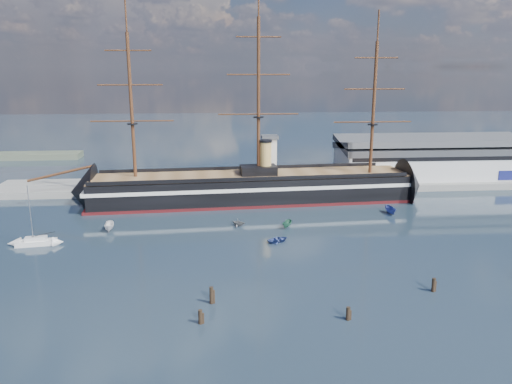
{
  "coord_description": "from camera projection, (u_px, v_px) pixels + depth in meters",
  "views": [
    {
      "loc": [
        -13.04,
        -76.44,
        37.13
      ],
      "look_at": [
        -4.18,
        35.0,
        9.0
      ],
      "focal_mm": 35.0,
      "sensor_mm": 36.0,
      "label": 1
    }
  ],
  "objects": [
    {
      "name": "warship",
      "position": [
        245.0,
        188.0,
        140.57
      ],
      "size": [
        113.37,
        21.92,
        53.94
      ],
      "rotation": [
        0.0,
        0.0,
        0.06
      ],
      "color": "black",
      "rests_on": "ground"
    },
    {
      "name": "quay_tower",
      "position": [
        270.0,
        159.0,
        152.38
      ],
      "size": [
        5.0,
        5.0,
        15.0
      ],
      "color": "silver",
      "rests_on": "ground"
    },
    {
      "name": "piling_near_mid",
      "position": [
        348.0,
        320.0,
        75.3
      ],
      "size": [
        0.64,
        0.64,
        2.8
      ],
      "primitive_type": "cylinder",
      "color": "black",
      "rests_on": "ground"
    },
    {
      "name": "motorboat_a",
      "position": [
        110.0,
        231.0,
        116.18
      ],
      "size": [
        6.41,
        2.85,
        2.49
      ],
      "primitive_type": "imported",
      "rotation": [
        0.0,
        0.0,
        0.09
      ],
      "color": "silver",
      "rests_on": "ground"
    },
    {
      "name": "piling_extra",
      "position": [
        212.0,
        303.0,
        80.51
      ],
      "size": [
        0.64,
        0.64,
        3.59
      ],
      "primitive_type": "cylinder",
      "color": "black",
      "rests_on": "ground"
    },
    {
      "name": "motorboat_f",
      "position": [
        391.0,
        214.0,
        129.49
      ],
      "size": [
        6.19,
        2.68,
        2.42
      ],
      "primitive_type": "imported",
      "rotation": [
        0.0,
        0.0,
        0.08
      ],
      "color": "navy",
      "rests_on": "ground"
    },
    {
      "name": "motorboat_d",
      "position": [
        238.0,
        226.0,
        119.78
      ],
      "size": [
        4.88,
        5.92,
        2.01
      ],
      "primitive_type": "imported",
      "rotation": [
        0.0,
        0.0,
        1.02
      ],
      "color": "slate",
      "rests_on": "ground"
    },
    {
      "name": "ground",
      "position": [
        271.0,
        222.0,
        122.63
      ],
      "size": [
        600.0,
        600.0,
        0.0
      ],
      "primitive_type": "plane",
      "color": "#1A2934",
      "rests_on": "ground"
    },
    {
      "name": "warehouse",
      "position": [
        434.0,
        158.0,
        163.81
      ],
      "size": [
        63.0,
        21.0,
        11.6
      ],
      "color": "#B7BABC",
      "rests_on": "ground"
    },
    {
      "name": "sailboat",
      "position": [
        36.0,
        241.0,
        106.64
      ],
      "size": [
        8.51,
        3.54,
        13.2
      ],
      "rotation": [
        0.0,
        0.0,
        0.14
      ],
      "color": "silver",
      "rests_on": "ground"
    },
    {
      "name": "piling_near_right",
      "position": [
        433.0,
        292.0,
        84.77
      ],
      "size": [
        0.64,
        0.64,
        3.13
      ],
      "primitive_type": "cylinder",
      "color": "black",
      "rests_on": "ground"
    },
    {
      "name": "piling_near_left",
      "position": [
        201.0,
        324.0,
        74.2
      ],
      "size": [
        0.64,
        0.64,
        2.92
      ],
      "primitive_type": "cylinder",
      "color": "black",
      "rests_on": "ground"
    },
    {
      "name": "quay",
      "position": [
        290.0,
        187.0,
        158.2
      ],
      "size": [
        180.0,
        18.0,
        2.0
      ],
      "primitive_type": "cube",
      "color": "slate",
      "rests_on": "ground"
    },
    {
      "name": "motorboat_c",
      "position": [
        287.0,
        228.0,
        118.45
      ],
      "size": [
        5.35,
        3.96,
        2.02
      ],
      "primitive_type": "imported",
      "rotation": [
        0.0,
        0.0,
        -0.47
      ],
      "color": "#2A634B",
      "rests_on": "ground"
    },
    {
      "name": "motorboat_b",
      "position": [
        278.0,
        242.0,
        108.93
      ],
      "size": [
        2.47,
        3.26,
        1.42
      ],
      "primitive_type": "imported",
      "rotation": [
        0.0,
        0.0,
        2.04
      ],
      "color": "#334688",
      "rests_on": "ground"
    }
  ]
}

